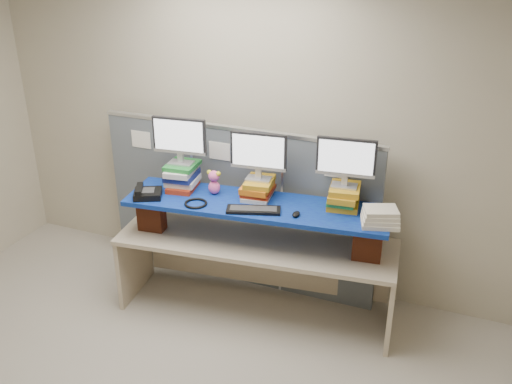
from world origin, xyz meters
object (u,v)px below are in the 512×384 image
at_px(keyboard, 253,210).
at_px(desk_phone, 147,193).
at_px(blue_board, 256,205).
at_px(monitor_center, 259,154).
at_px(desk, 256,255).
at_px(monitor_left, 179,138).
at_px(monitor_right, 346,160).

height_order(keyboard, desk_phone, desk_phone).
distance_m(blue_board, desk_phone, 0.91).
xyz_separation_m(blue_board, desk_phone, (-0.88, -0.23, 0.05)).
relative_size(monitor_center, desk_phone, 1.60).
xyz_separation_m(desk, monitor_center, (-0.03, 0.12, 0.87)).
relative_size(blue_board, monitor_center, 4.67).
bearing_deg(monitor_left, desk_phone, -131.17).
bearing_deg(blue_board, monitor_left, 170.22).
height_order(monitor_left, monitor_center, monitor_left).
bearing_deg(keyboard, monitor_left, 148.26).
relative_size(desk, monitor_right, 5.21).
bearing_deg(monitor_right, monitor_center, -180.00).
xyz_separation_m(desk, monitor_left, (-0.70, 0.04, 0.94)).
bearing_deg(monitor_center, monitor_left, -180.00).
height_order(desk, monitor_right, monitor_right).
height_order(blue_board, desk_phone, desk_phone).
bearing_deg(desk_phone, blue_board, -11.96).
height_order(monitor_center, keyboard, monitor_center).
bearing_deg(desk_phone, monitor_right, -11.15).
distance_m(blue_board, keyboard, 0.15).
bearing_deg(monitor_right, desk, -170.18).
bearing_deg(monitor_center, monitor_right, 0.00).
xyz_separation_m(monitor_left, keyboard, (0.73, -0.18, -0.44)).
distance_m(monitor_center, monitor_right, 0.70).
height_order(blue_board, monitor_center, monitor_center).
xyz_separation_m(blue_board, keyboard, (0.04, -0.14, 0.03)).
distance_m(monitor_left, keyboard, 0.87).
height_order(desk, keyboard, keyboard).
distance_m(monitor_center, keyboard, 0.46).
xyz_separation_m(blue_board, monitor_center, (-0.03, 0.12, 0.40)).
bearing_deg(desk, keyboard, -82.42).
relative_size(monitor_left, desk_phone, 1.60).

